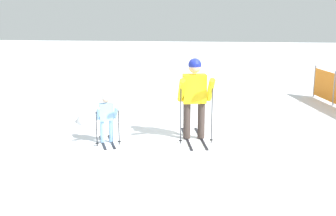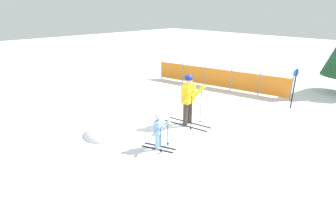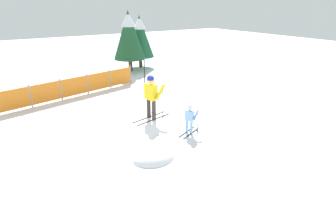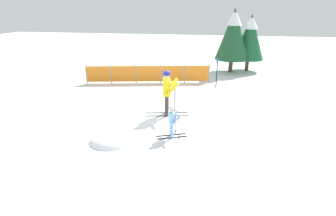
# 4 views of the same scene
# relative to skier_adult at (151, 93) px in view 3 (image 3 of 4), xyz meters

# --- Properties ---
(ground_plane) EXTENTS (60.00, 60.00, 0.00)m
(ground_plane) POSITION_rel_skier_adult_xyz_m (-0.16, 0.16, -1.01)
(ground_plane) COLOR white
(skier_adult) EXTENTS (1.64, 0.79, 1.70)m
(skier_adult) POSITION_rel_skier_adult_xyz_m (0.00, 0.00, 0.00)
(skier_adult) COLOR black
(skier_adult) RESTS_ON ground_plane
(skier_child) EXTENTS (0.97, 0.59, 1.02)m
(skier_child) POSITION_rel_skier_adult_xyz_m (0.47, -1.74, -0.42)
(skier_child) COLOR black
(skier_child) RESTS_ON ground_plane
(safety_fence) EXTENTS (6.42, 1.41, 0.99)m
(safety_fence) POSITION_rel_skier_adult_xyz_m (-1.80, 4.17, -0.51)
(safety_fence) COLOR gray
(safety_fence) RESTS_ON ground_plane
(conifer_far) EXTENTS (2.03, 2.03, 3.77)m
(conifer_far) POSITION_rel_skier_adult_xyz_m (2.61, 7.53, 1.32)
(conifer_far) COLOR #4C3823
(conifer_far) RESTS_ON ground_plane
(conifer_near) EXTENTS (1.86, 1.86, 3.45)m
(conifer_near) POSITION_rel_skier_adult_xyz_m (3.65, 8.11, 1.12)
(conifer_near) COLOR #4C3823
(conifer_near) RESTS_ON ground_plane
(trail_marker) EXTENTS (0.10, 0.27, 1.54)m
(trail_marker) POSITION_rel_skier_adult_xyz_m (1.77, 3.93, -0.06)
(trail_marker) COLOR black
(trail_marker) RESTS_ON ground_plane
(snow_mound) EXTENTS (1.27, 1.08, 0.51)m
(snow_mound) POSITION_rel_skier_adult_xyz_m (-1.30, -2.42, -1.01)
(snow_mound) COLOR white
(snow_mound) RESTS_ON ground_plane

